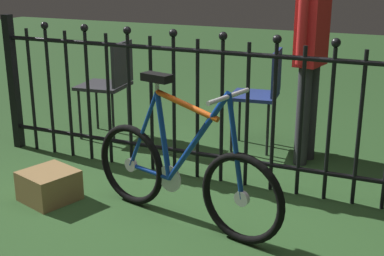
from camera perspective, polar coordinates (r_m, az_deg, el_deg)
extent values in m
plane|color=#294D23|center=(3.62, -2.01, -9.09)|extent=(20.00, 20.00, 0.00)
cylinder|color=black|center=(4.97, -18.48, 4.01)|extent=(0.03, 0.03, 1.08)
sphere|color=black|center=(4.88, -19.13, 10.52)|extent=(0.06, 0.06, 0.06)
cylinder|color=black|center=(4.84, -16.76, 3.84)|extent=(0.03, 0.03, 1.08)
cylinder|color=black|center=(4.72, -14.94, 3.64)|extent=(0.03, 0.03, 1.08)
sphere|color=black|center=(4.62, -15.49, 10.51)|extent=(0.06, 0.06, 0.06)
cylinder|color=black|center=(4.60, -13.02, 3.44)|extent=(0.03, 0.03, 1.08)
cylinder|color=black|center=(4.49, -11.01, 3.22)|extent=(0.03, 0.03, 1.08)
sphere|color=black|center=(4.39, -11.44, 10.44)|extent=(0.06, 0.06, 0.06)
cylinder|color=black|center=(4.38, -8.89, 2.98)|extent=(0.03, 0.03, 1.08)
cylinder|color=black|center=(4.28, -6.68, 2.73)|extent=(0.03, 0.03, 1.08)
sphere|color=black|center=(4.17, -6.95, 10.31)|extent=(0.06, 0.06, 0.06)
cylinder|color=black|center=(4.18, -4.36, 2.46)|extent=(0.03, 0.03, 1.08)
cylinder|color=black|center=(4.10, -1.94, 2.18)|extent=(0.03, 0.03, 1.08)
sphere|color=black|center=(3.99, -2.02, 10.10)|extent=(0.06, 0.06, 0.06)
cylinder|color=black|center=(4.02, 0.58, 1.88)|extent=(0.03, 0.03, 1.08)
cylinder|color=black|center=(3.95, 3.20, 1.57)|extent=(0.03, 0.03, 1.08)
sphere|color=black|center=(3.83, 3.34, 9.78)|extent=(0.06, 0.06, 0.06)
cylinder|color=black|center=(3.88, 5.91, 1.24)|extent=(0.03, 0.03, 1.08)
cylinder|color=black|center=(3.83, 8.69, 0.89)|extent=(0.03, 0.03, 1.08)
sphere|color=black|center=(3.71, 9.10, 9.35)|extent=(0.06, 0.06, 0.06)
cylinder|color=black|center=(3.79, 11.55, 0.54)|extent=(0.03, 0.03, 1.08)
cylinder|color=black|center=(3.75, 14.47, 0.18)|extent=(0.03, 0.03, 1.08)
sphere|color=black|center=(3.63, 15.15, 8.79)|extent=(0.06, 0.06, 0.06)
cylinder|color=black|center=(3.73, 17.43, -0.19)|extent=(0.03, 0.03, 1.08)
cylinder|color=black|center=(4.08, 1.96, -2.94)|extent=(3.75, 0.03, 0.03)
cylinder|color=black|center=(3.88, 2.08, 8.15)|extent=(3.75, 0.03, 0.03)
cube|color=black|center=(4.96, -18.54, 4.62)|extent=(0.07, 0.07, 1.18)
torus|color=black|center=(3.68, -6.53, -3.92)|extent=(0.56, 0.18, 0.57)
cylinder|color=silver|center=(3.68, -6.53, -3.92)|extent=(0.10, 0.05, 0.09)
torus|color=black|center=(3.17, 5.35, -7.51)|extent=(0.56, 0.18, 0.57)
cylinder|color=silver|center=(3.17, 5.35, -7.51)|extent=(0.10, 0.05, 0.09)
cylinder|color=navy|center=(3.23, 0.53, -1.15)|extent=(0.47, 0.14, 0.65)
cylinder|color=#EA5914|center=(3.22, -0.60, 2.46)|extent=(0.47, 0.14, 0.14)
cylinder|color=navy|center=(3.40, -3.08, -0.83)|extent=(0.13, 0.06, 0.57)
cylinder|color=navy|center=(3.57, -4.55, -4.64)|extent=(0.34, 0.11, 0.04)
cylinder|color=navy|center=(3.50, -5.20, -0.19)|extent=(0.27, 0.09, 0.56)
cylinder|color=navy|center=(3.08, 4.67, -2.02)|extent=(0.14, 0.06, 0.63)
cylinder|color=silver|center=(3.02, 3.95, 3.56)|extent=(0.03, 0.03, 0.02)
cylinder|color=silver|center=(3.02, 3.95, 3.38)|extent=(0.12, 0.40, 0.03)
cylinder|color=silver|center=(3.34, -3.76, 4.49)|extent=(0.03, 0.03, 0.07)
cube|color=black|center=(3.33, -3.78, 5.41)|extent=(0.22, 0.13, 0.05)
cylinder|color=silver|center=(3.47, -2.44, -5.40)|extent=(0.18, 0.05, 0.18)
cylinder|color=black|center=(5.10, -11.90, 1.39)|extent=(0.02, 0.02, 0.48)
cylinder|color=black|center=(5.39, -10.14, 2.35)|extent=(0.02, 0.02, 0.48)
cylinder|color=black|center=(4.94, -8.43, 1.07)|extent=(0.02, 0.02, 0.48)
cylinder|color=black|center=(5.24, -6.80, 2.08)|extent=(0.02, 0.02, 0.48)
cube|color=#2D2D33|center=(5.10, -9.46, 4.48)|extent=(0.47, 0.47, 0.03)
cube|color=#2D2D33|center=(4.97, -7.47, 6.85)|extent=(0.08, 0.41, 0.39)
cylinder|color=black|center=(4.67, 4.26, 0.18)|extent=(0.02, 0.02, 0.47)
cylinder|color=black|center=(4.97, 5.10, 1.22)|extent=(0.02, 0.02, 0.47)
cylinder|color=black|center=(4.61, 8.09, -0.17)|extent=(0.02, 0.02, 0.47)
cylinder|color=black|center=(4.91, 8.71, 0.90)|extent=(0.02, 0.02, 0.47)
cube|color=navy|center=(4.72, 6.64, 3.45)|extent=(0.44, 0.44, 0.03)
cube|color=navy|center=(4.64, 9.03, 5.88)|extent=(0.07, 0.38, 0.38)
cylinder|color=#2D2D33|center=(4.42, 11.75, 1.20)|extent=(0.11, 0.11, 0.82)
cylinder|color=#2D2D33|center=(4.56, 12.53, 1.66)|extent=(0.11, 0.11, 0.82)
cube|color=red|center=(4.35, 12.74, 10.29)|extent=(0.23, 0.33, 0.58)
cylinder|color=red|center=(4.17, 11.71, 10.46)|extent=(0.08, 0.08, 0.55)
cylinder|color=red|center=(4.53, 13.73, 10.87)|extent=(0.08, 0.08, 0.55)
cube|color=olive|center=(3.90, -15.02, -5.96)|extent=(0.42, 0.42, 0.21)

